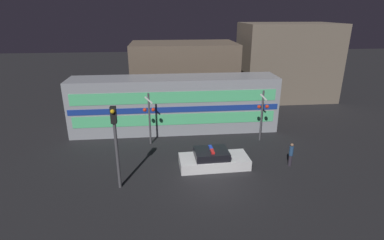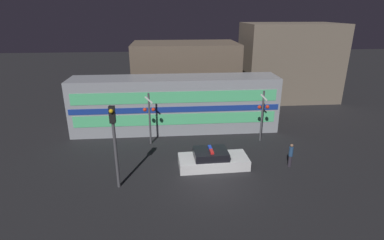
% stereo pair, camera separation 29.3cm
% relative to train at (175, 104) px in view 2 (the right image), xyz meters
% --- Properties ---
extents(ground_plane, '(120.00, 120.00, 0.00)m').
position_rel_train_xyz_m(ground_plane, '(1.78, -8.67, -2.23)').
color(ground_plane, black).
extents(train, '(16.61, 2.92, 4.47)m').
position_rel_train_xyz_m(train, '(0.00, 0.00, 0.00)').
color(train, '#999EA5').
rests_on(train, ground_plane).
extents(police_car, '(4.47, 2.05, 1.26)m').
position_rel_train_xyz_m(police_car, '(2.12, -6.59, -1.77)').
color(police_car, silver).
rests_on(police_car, ground_plane).
extents(pedestrian, '(0.26, 0.26, 1.57)m').
position_rel_train_xyz_m(pedestrian, '(7.07, -7.01, -1.43)').
color(pedestrian, '#2D2833').
rests_on(pedestrian, ground_plane).
extents(crossing_signal_near, '(0.88, 0.36, 3.95)m').
position_rel_train_xyz_m(crossing_signal_near, '(6.40, -2.91, 0.03)').
color(crossing_signal_near, '#4C4C51').
rests_on(crossing_signal_near, ground_plane).
extents(crossing_signal_far, '(0.88, 0.36, 3.92)m').
position_rel_train_xyz_m(crossing_signal_far, '(-1.98, -2.75, 0.02)').
color(crossing_signal_far, '#4C4C51').
rests_on(crossing_signal_far, ground_plane).
extents(traffic_light_corner, '(0.30, 0.46, 4.81)m').
position_rel_train_xyz_m(traffic_light_corner, '(-3.55, -8.48, 0.82)').
color(traffic_light_corner, '#4C4C51').
rests_on(traffic_light_corner, ground_plane).
extents(building_left, '(10.56, 6.03, 6.41)m').
position_rel_train_xyz_m(building_left, '(1.30, 7.36, 0.97)').
color(building_left, brown).
rests_on(building_left, ground_plane).
extents(building_center, '(10.06, 6.12, 8.20)m').
position_rel_train_xyz_m(building_center, '(12.85, 8.68, 1.86)').
color(building_center, '#726656').
rests_on(building_center, ground_plane).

